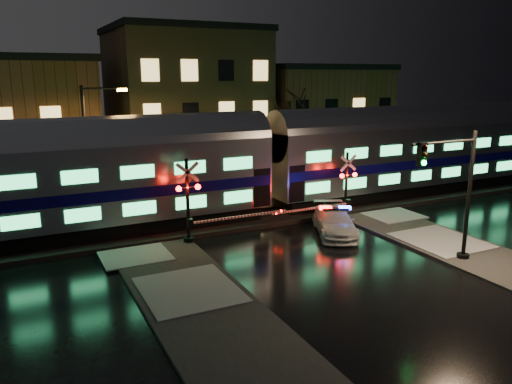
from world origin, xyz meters
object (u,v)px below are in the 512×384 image
Objects in this scene: crossing_signal_left at (195,209)px; streetlight at (91,143)px; crossing_signal_right at (342,193)px; police_car at (335,222)px; traffic_light at (455,196)px.

streetlight is at bearing 119.10° from crossing_signal_left.
streetlight is at bearing 151.52° from crossing_signal_right.
crossing_signal_left is 0.79× the size of streetlight.
crossing_signal_right is 0.73× the size of streetlight.
police_car is 6.51m from traffic_light.
traffic_light is 0.77× the size of streetlight.
crossing_signal_right is at bearing 84.17° from traffic_light.
crossing_signal_right reaches higher than police_car.
streetlight is (-10.66, 8.50, 3.68)m from police_car.
traffic_light reaches higher than crossing_signal_right.
police_car is 7.25m from crossing_signal_left.
crossing_signal_left is (-8.63, 0.01, 0.14)m from crossing_signal_right.
crossing_signal_left reaches higher than police_car.
police_car is at bearing -133.22° from crossing_signal_right.
streetlight is at bearing 122.98° from traffic_light.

